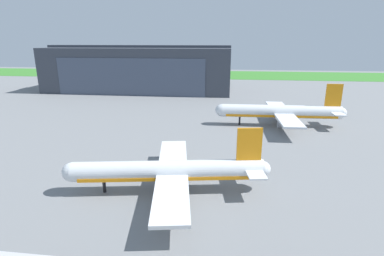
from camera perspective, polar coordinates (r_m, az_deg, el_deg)
name	(u,v)px	position (r m, az deg, el deg)	size (l,w,h in m)	color
ground_plane	(124,173)	(62.45, -12.84, -8.38)	(440.00, 440.00, 0.00)	slate
grass_field_strip	(203,74)	(234.24, 2.05, 10.16)	(440.00, 56.00, 0.08)	#3A7F2E
maintenance_hangar	(139,69)	(160.00, -10.03, 10.96)	(93.69, 31.25, 23.11)	#383D47
airliner_far_left	(280,112)	(96.38, 16.41, 2.94)	(39.65, 33.25, 13.22)	silver
airliner_near_right	(169,171)	(52.86, -4.42, -8.16)	(35.75, 32.52, 11.48)	silver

